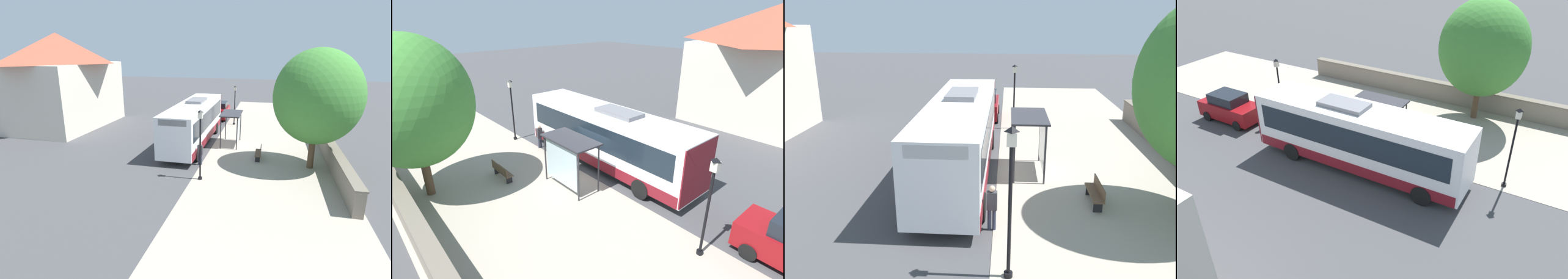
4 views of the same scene
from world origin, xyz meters
TOP-DOWN VIEW (x-y plane):
  - ground_plane at (0.00, 0.00)m, footprint 120.00×120.00m
  - sidewalk_plaza at (-4.50, 0.00)m, footprint 9.00×44.00m
  - stone_wall at (-8.55, 0.00)m, footprint 0.60×20.00m
  - background_building at (16.13, -2.84)m, footprint 8.57×11.34m
  - bus at (1.63, 0.23)m, footprint 2.66×11.55m
  - bus_shelter at (-1.50, -0.22)m, footprint 1.57×3.03m
  - pedestrian at (0.05, 4.92)m, footprint 0.34×0.22m
  - bench at (-3.76, 2.78)m, footprint 0.40×1.74m
  - street_lamp_near at (-0.79, -7.24)m, footprint 0.28×0.28m
  - street_lamp_far at (-0.50, 7.31)m, footprint 0.28×0.28m
  - shade_tree at (-7.12, 3.73)m, footprint 5.40×5.40m
  - parked_car_behind_bus at (1.15, -9.86)m, footprint 1.90×4.12m

SIDE VIEW (x-z plane):
  - ground_plane at x=0.00m, z-range 0.00..0.00m
  - sidewalk_plaza at x=-4.50m, z-range 0.00..0.02m
  - bench at x=-3.76m, z-range 0.04..0.92m
  - stone_wall at x=-8.55m, z-range 0.01..1.43m
  - parked_car_behind_bus at x=1.15m, z-range -0.02..1.84m
  - pedestrian at x=0.05m, z-range 0.13..1.73m
  - bus at x=1.63m, z-range 0.06..3.65m
  - bus_shelter at x=-1.50m, z-range 0.84..3.48m
  - street_lamp_near at x=-0.79m, z-range 0.38..4.41m
  - street_lamp_far at x=-0.50m, z-range 0.40..4.66m
  - background_building at x=16.13m, z-range 0.13..9.22m
  - shade_tree at x=-7.12m, z-range 0.86..8.54m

